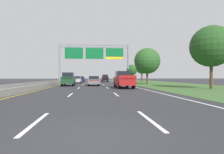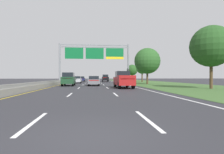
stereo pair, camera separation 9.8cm
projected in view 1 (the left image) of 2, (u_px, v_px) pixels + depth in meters
ground_plane at (93, 84)px, 39.33m from camera, size 220.00×220.00×0.00m
lane_striping at (93, 84)px, 38.87m from camera, size 11.96×106.00×0.01m
grass_verge_right at (156, 83)px, 40.77m from camera, size 14.00×110.00×0.02m
median_barrier_concrete at (62, 82)px, 38.64m from camera, size 0.60×110.00×0.85m
overhead_sign_gantry at (95, 55)px, 39.45m from camera, size 15.06×0.42×8.55m
pickup_truck_red at (124, 80)px, 23.92m from camera, size 2.08×5.43×2.20m
car_darkgreen_left_lane_suv at (69, 79)px, 29.48m from camera, size 2.03×4.75×2.11m
car_silver_left_lane_sedan at (77, 80)px, 41.38m from camera, size 1.85×4.41×1.57m
car_grey_centre_lane_sedan at (94, 81)px, 30.04m from camera, size 1.84×4.41×1.57m
car_black_right_lane_suv at (105, 78)px, 55.84m from camera, size 1.97×4.73×2.11m
car_navy_left_lane_sedan at (81, 79)px, 56.40m from camera, size 1.86×4.42×1.57m
roadside_tree_near at (211, 46)px, 22.15m from camera, size 4.97×4.97×7.61m
roadside_tree_mid at (147, 61)px, 35.97m from camera, size 5.06×5.06×7.08m
roadside_tree_far at (142, 68)px, 50.36m from camera, size 3.23×3.23×5.50m
roadside_tree_distant at (132, 70)px, 63.75m from camera, size 3.73×3.73×5.68m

